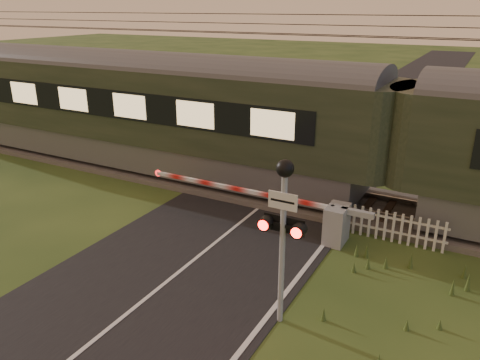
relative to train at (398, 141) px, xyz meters
The scene contains 8 objects.
ground 7.99m from the train, 121.15° to the right, with size 160.00×160.00×0.00m, color #284119.
road 8.16m from the train, 120.16° to the right, with size 6.00×140.00×0.03m.
track_bed 4.61m from the train, behind, with size 140.00×3.40×0.39m.
overhead_wires 5.10m from the train, behind, with size 120.00×0.62×0.62m.
train is the anchor object (origin of this frame).
boom_gate 3.52m from the train, 116.21° to the right, with size 7.40×0.86×1.15m.
crossing_signal 6.76m from the train, 97.67° to the right, with size 0.93×0.37×3.64m.
picket_fence 2.77m from the train, 82.62° to the right, with size 3.39×0.08×0.92m.
Camera 1 is at (6.27, -7.97, 6.36)m, focal length 35.00 mm.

